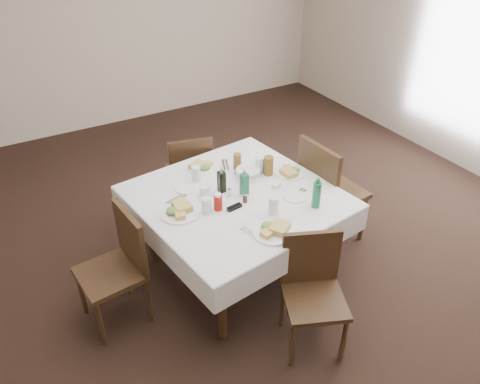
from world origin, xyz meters
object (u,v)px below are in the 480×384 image
Objects in this scene: ketchup_bottle at (218,202)px; water_w at (206,206)px; chair_north at (191,170)px; chair_south at (312,284)px; water_n at (196,174)px; coffee_mug at (204,192)px; dining_table at (236,203)px; water_e at (260,165)px; chair_west at (120,261)px; oil_cruet_dark at (222,181)px; oil_cruet_green at (244,183)px; water_s at (273,205)px; chair_east at (326,187)px; bread_basket at (248,174)px; green_bottle at (317,194)px.

water_w is at bearing 177.01° from ketchup_bottle.
chair_south is (0.08, -1.82, -0.00)m from chair_north.
water_n is 0.24m from coffee_mug.
water_e is at bearing 31.11° from dining_table.
dining_table is at bearing 0.59° from chair_west.
oil_cruet_dark reaches higher than chair_south.
oil_cruet_dark is 0.99× the size of oil_cruet_green.
dining_table is 0.43m from water_e.
water_s is 0.97× the size of water_e.
chair_north reaches higher than dining_table.
water_n is at bearing 113.02° from water_s.
water_s is 0.61× the size of oil_cruet_dark.
chair_east is at bearing -25.71° from water_e.
bread_basket is at bearing 40.47° from dining_table.
green_bottle is at bearing -15.29° from water_s.
ketchup_bottle is 0.22m from coffee_mug.
bread_basket is at bearing 79.43° from water_s.
chair_south reaches higher than dining_table.
dining_table is at bearing 24.96° from ketchup_bottle.
oil_cruet_green is at bearing 12.00° from water_w.
oil_cruet_green is (0.24, -0.37, 0.03)m from water_n.
bread_basket is (0.39, -0.17, -0.03)m from water_n.
oil_cruet_dark is at bearing -4.77° from coffee_mug.
water_e reaches higher than chair_south.
chair_west is at bearing 179.71° from oil_cruet_green.
chair_north reaches higher than coffee_mug.
green_bottle is at bearing -51.68° from water_n.
chair_south is 1.06m from oil_cruet_dark.
water_n reaches higher than chair_south.
chair_north is at bearing 72.21° from water_w.
water_e is at bearing 67.84° from water_s.
water_n is at bearing 24.30° from chair_west.
water_e is (-0.53, 0.26, 0.25)m from chair_east.
water_s is (-0.76, -0.29, 0.25)m from chair_east.
dining_table is at bearing 166.56° from oil_cruet_green.
water_w is at bearing 117.88° from chair_south.
water_w is (-0.42, 0.25, -0.01)m from water_s.
chair_east is at bearing -2.43° from oil_cruet_green.
chair_west is 4.06× the size of bread_basket.
ketchup_bottle is at bearing -163.18° from oil_cruet_green.
oil_cruet_dark is (-0.10, -0.84, 0.36)m from chair_north.
green_bottle is (0.23, -0.62, 0.07)m from bread_basket.
bread_basket is at bearing 9.30° from chair_west.
chair_west is 7.00× the size of water_n.
chair_east is at bearing -49.50° from chair_north.
chair_west is at bearing -172.76° from oil_cruet_dark.
water_e is 0.72m from water_w.
chair_east is 1.13m from coffee_mug.
water_n is at bearing 157.23° from bread_basket.
green_bottle is (0.38, -0.42, 0.01)m from oil_cruet_green.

